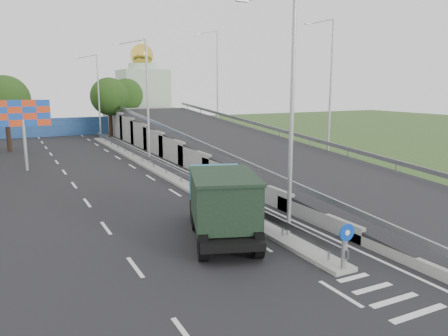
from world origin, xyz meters
TOP-DOWN VIEW (x-y plane):
  - ground at (0.00, 0.00)m, footprint 160.00×160.00m
  - road_surface at (-3.00, 20.00)m, footprint 26.00×90.00m
  - median at (0.00, 24.00)m, footprint 1.00×44.00m
  - overpass_ramp at (7.50, 24.00)m, footprint 10.00×50.00m
  - median_guardrail at (0.00, 24.00)m, footprint 0.09×44.00m
  - sign_bollard at (0.00, 2.17)m, footprint 0.64×0.23m
  - lamp_post_near at (0.11, 6.00)m, footprint 2.74×0.18m
  - lamp_post_mid at (0.11, 26.00)m, footprint 2.74×0.18m
  - lamp_post_far at (0.11, 46.00)m, footprint 2.74×0.18m
  - blue_wall at (-4.00, 52.00)m, footprint 30.00×0.50m
  - church at (10.00, 60.00)m, footprint 7.00×7.00m
  - billboard at (-9.00, 28.00)m, footprint 4.00×0.24m
  - tree_left_mid at (-10.00, 40.00)m, footprint 4.80×4.80m
  - tree_median_far at (2.00, 48.00)m, footprint 4.80×4.80m
  - tree_ramp_far at (6.00, 55.00)m, footprint 4.80×4.80m
  - dump_truck at (-2.13, 7.64)m, footprint 4.51×7.18m

SIDE VIEW (x-z plane):
  - ground at x=0.00m, z-range 0.00..0.00m
  - road_surface at x=-3.00m, z-range -0.02..0.02m
  - median at x=0.00m, z-range 0.00..0.20m
  - median_guardrail at x=0.00m, z-range 0.39..1.10m
  - sign_bollard at x=0.00m, z-range 0.20..1.87m
  - blue_wall at x=-4.00m, z-range 0.00..2.40m
  - dump_truck at x=-2.13m, z-range 0.16..3.14m
  - overpass_ramp at x=7.50m, z-range 0.00..3.50m
  - billboard at x=-9.00m, z-range 1.44..6.94m
  - tree_left_mid at x=-10.00m, z-range 1.38..8.98m
  - tree_median_far at x=2.00m, z-range 1.38..8.98m
  - tree_ramp_far at x=6.00m, z-range 1.38..8.98m
  - church at x=10.00m, z-range -1.59..12.21m
  - lamp_post_near at x=0.11m, z-range 0.77..10.85m
  - lamp_post_mid at x=0.11m, z-range 0.77..10.85m
  - lamp_post_far at x=0.11m, z-range 0.77..10.85m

